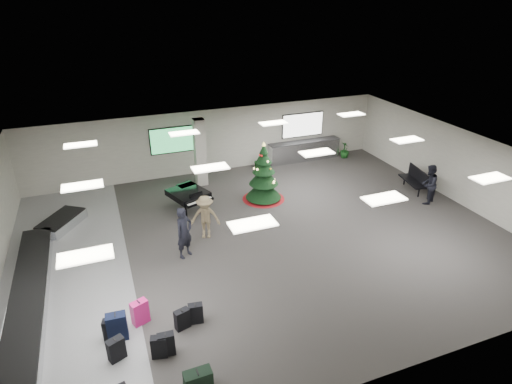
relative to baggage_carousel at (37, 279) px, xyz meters
name	(u,v)px	position (x,y,z in m)	size (l,w,h in m)	color
ground	(265,237)	(7.84, 0.08, -0.21)	(18.00, 18.00, 0.00)	#353230
room_envelope	(249,176)	(7.46, 0.75, 2.12)	(18.02, 14.02, 3.21)	#B0ADA1
baggage_carousel	(37,279)	(0.00, 0.00, 0.00)	(2.28, 9.71, 0.43)	silver
service_counter	(304,151)	(12.84, 6.73, 0.33)	(4.05, 0.65, 1.08)	silver
suitcase_0	(159,347)	(3.14, -4.32, 0.10)	(0.45, 0.31, 0.65)	black
suitcase_1	(166,344)	(3.32, -4.32, 0.12)	(0.44, 0.25, 0.68)	black
pink_suitcase	(140,312)	(2.85, -2.90, 0.15)	(0.53, 0.41, 0.74)	#DC1C77
suitcase_3	(196,313)	(4.30, -3.44, 0.09)	(0.43, 0.28, 0.63)	black
navy_suitcase	(117,327)	(2.20, -3.30, 0.19)	(0.54, 0.33, 0.83)	black
suitcase_5	(116,349)	(2.11, -4.02, 0.11)	(0.48, 0.38, 0.66)	black
green_duffel	(198,379)	(3.83, -5.57, 0.01)	(0.67, 0.35, 0.47)	black
suitcase_7	(182,319)	(3.90, -3.52, 0.09)	(0.46, 0.33, 0.62)	black
suitcase_8	(112,330)	(2.05, -3.25, 0.10)	(0.47, 0.34, 0.64)	black
christmas_tree	(264,180)	(9.00, 3.11, 0.71)	(1.89, 1.89, 2.69)	maroon
grand_piano	(189,194)	(5.69, 3.31, 0.49)	(1.83, 2.08, 0.99)	black
bench	(415,178)	(15.86, 1.45, 0.38)	(0.88, 1.75, 1.06)	black
traveler_a	(184,233)	(4.77, -0.07, 0.73)	(0.69, 0.45, 1.88)	black
traveler_b	(205,217)	(5.77, 0.89, 0.64)	(1.11, 0.64, 1.71)	#867352
traveler_bench	(429,184)	(15.51, 0.19, 0.67)	(0.86, 0.67, 1.77)	black
potted_plant_left	(258,160)	(10.10, 6.54, 0.22)	(0.47, 0.38, 0.86)	#133C19
potted_plant_right	(345,150)	(15.12, 6.27, 0.23)	(0.49, 0.49, 0.88)	#133C19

